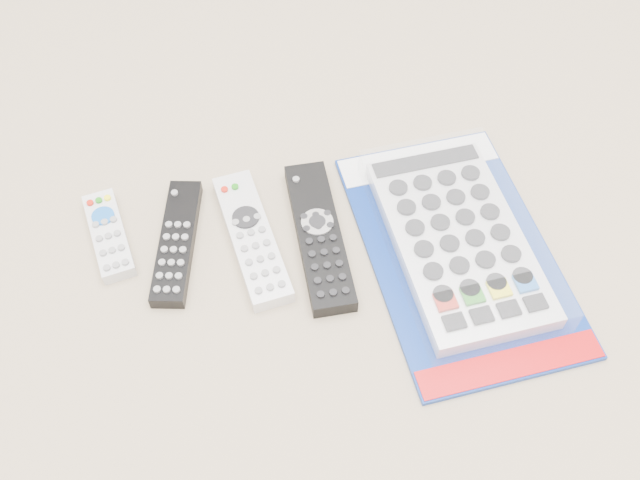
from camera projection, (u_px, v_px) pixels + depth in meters
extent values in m
plane|color=tan|center=(286.00, 236.00, 0.88)|extent=(5.00, 5.00, 0.00)
cube|color=silver|center=(109.00, 235.00, 0.88)|extent=(0.07, 0.14, 0.02)
cylinder|color=blue|center=(103.00, 216.00, 0.88)|extent=(0.03, 0.03, 0.00)
cube|color=black|center=(177.00, 242.00, 0.87)|extent=(0.07, 0.18, 0.02)
cube|color=silver|center=(252.00, 237.00, 0.87)|extent=(0.08, 0.20, 0.02)
cylinder|color=black|center=(246.00, 217.00, 0.88)|extent=(0.04, 0.04, 0.00)
cube|color=black|center=(319.00, 235.00, 0.87)|extent=(0.06, 0.22, 0.02)
cylinder|color=#BBBBC0|center=(317.00, 222.00, 0.87)|extent=(0.04, 0.04, 0.00)
cube|color=navy|center=(458.00, 251.00, 0.87)|extent=(0.24, 0.37, 0.01)
cube|color=white|center=(418.00, 160.00, 0.95)|extent=(0.21, 0.07, 0.00)
cube|color=red|center=(510.00, 364.00, 0.78)|extent=(0.21, 0.05, 0.00)
cube|color=silver|center=(458.00, 241.00, 0.86)|extent=(0.17, 0.29, 0.02)
cube|color=white|center=(459.00, 236.00, 0.85)|extent=(0.19, 0.30, 0.04)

